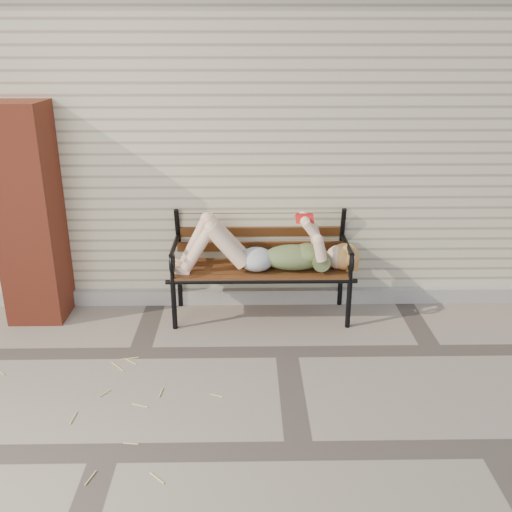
{
  "coord_description": "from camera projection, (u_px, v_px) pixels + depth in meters",
  "views": [
    {
      "loc": [
        -0.33,
        -4.23,
        2.48
      ],
      "look_at": [
        -0.25,
        0.46,
        0.7
      ],
      "focal_mm": 40.0,
      "sensor_mm": 36.0,
      "label": 1
    }
  ],
  "objects": [
    {
      "name": "straw_scatter",
      "position": [
        118.0,
        414.0,
        4.03
      ],
      "size": [
        2.65,
        1.69,
        0.01
      ],
      "color": "#D9C16A",
      "rests_on": "ground"
    },
    {
      "name": "reading_woman",
      "position": [
        263.0,
        249.0,
        5.2
      ],
      "size": [
        1.7,
        0.39,
        0.54
      ],
      "color": "#093444",
      "rests_on": "ground"
    },
    {
      "name": "garden_bench",
      "position": [
        261.0,
        248.0,
        5.35
      ],
      "size": [
        1.8,
        0.72,
        1.17
      ],
      "color": "black",
      "rests_on": "ground"
    },
    {
      "name": "house_wall",
      "position": [
        273.0,
        124.0,
        7.11
      ],
      "size": [
        8.0,
        4.0,
        3.0
      ],
      "primitive_type": "cube",
      "color": "beige",
      "rests_on": "ground"
    },
    {
      "name": "foundation_strip",
      "position": [
        280.0,
        296.0,
        5.72
      ],
      "size": [
        8.0,
        0.1,
        0.15
      ],
      "primitive_type": "cube",
      "color": "#ACA59B",
      "rests_on": "ground"
    },
    {
      "name": "brick_pillar",
      "position": [
        29.0,
        215.0,
        5.15
      ],
      "size": [
        0.5,
        0.5,
        2.0
      ],
      "primitive_type": "cube",
      "color": "maroon",
      "rests_on": "ground"
    },
    {
      "name": "ground",
      "position": [
        287.0,
        352.0,
        4.84
      ],
      "size": [
        80.0,
        80.0,
        0.0
      ],
      "primitive_type": "plane",
      "color": "#7D6A60",
      "rests_on": "ground"
    }
  ]
}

